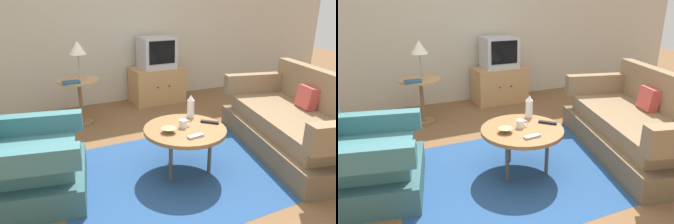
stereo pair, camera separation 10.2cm
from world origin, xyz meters
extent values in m
plane|color=brown|center=(0.00, 0.00, 0.00)|extent=(16.00, 16.00, 0.00)
cube|color=#BCB29E|center=(0.00, 2.57, 1.35)|extent=(9.00, 0.12, 2.70)
cube|color=navy|center=(-0.03, 0.05, 0.00)|extent=(2.34, 1.76, 0.00)
cube|color=#325C60|center=(-1.39, 0.28, 0.12)|extent=(1.04, 1.05, 0.24)
cube|color=#3D7075|center=(-1.39, 0.28, 0.33)|extent=(0.84, 0.75, 0.18)
cube|color=#3D7075|center=(-1.46, -0.09, 0.51)|extent=(0.88, 0.31, 0.18)
cube|color=#3D7075|center=(-1.31, 0.65, 0.51)|extent=(0.88, 0.31, 0.18)
cube|color=brown|center=(1.29, -0.03, 0.12)|extent=(1.33, 2.05, 0.24)
cube|color=#846B4C|center=(1.29, -0.03, 0.33)|extent=(1.13, 1.75, 0.18)
cube|color=#846B4C|center=(1.66, -0.12, 0.64)|extent=(0.58, 1.87, 0.44)
cube|color=#846B4C|center=(1.49, 0.82, 0.55)|extent=(0.92, 0.35, 0.25)
cube|color=#C64C47|center=(1.57, 0.06, 0.55)|extent=(0.21, 0.28, 0.26)
cylinder|color=olive|center=(-0.03, 0.05, 0.44)|extent=(0.78, 0.78, 0.04)
cylinder|color=#4C4742|center=(-0.06, 0.30, 0.21)|extent=(0.04, 0.04, 0.43)
cylinder|color=#4C4742|center=(-0.24, -0.07, 0.21)|extent=(0.04, 0.04, 0.43)
cylinder|color=#4C4742|center=(0.17, -0.08, 0.21)|extent=(0.04, 0.04, 0.43)
cylinder|color=tan|center=(-0.69, 1.77, 0.60)|extent=(0.54, 0.54, 0.02)
cylinder|color=brown|center=(-0.69, 1.77, 0.29)|extent=(0.05, 0.05, 0.59)
cylinder|color=brown|center=(-0.69, 1.77, 0.01)|extent=(0.30, 0.30, 0.02)
cube|color=tan|center=(0.64, 2.23, 0.28)|extent=(0.83, 0.50, 0.57)
sphere|color=black|center=(0.54, 1.97, 0.31)|extent=(0.02, 0.02, 0.02)
sphere|color=black|center=(0.74, 1.97, 0.31)|extent=(0.02, 0.02, 0.02)
cube|color=#B7B7BC|center=(0.64, 2.23, 0.81)|extent=(0.53, 0.44, 0.48)
cube|color=black|center=(0.64, 2.01, 0.84)|extent=(0.43, 0.01, 0.35)
cylinder|color=#9E937A|center=(-0.66, 1.74, 0.62)|extent=(0.12, 0.12, 0.02)
cylinder|color=#9E937A|center=(-0.66, 1.74, 0.79)|extent=(0.02, 0.02, 0.31)
cone|color=beige|center=(-0.66, 1.74, 1.03)|extent=(0.22, 0.22, 0.17)
cylinder|color=white|center=(0.17, 0.29, 0.55)|extent=(0.07, 0.07, 0.18)
cone|color=white|center=(0.17, 0.29, 0.67)|extent=(0.07, 0.07, 0.06)
cylinder|color=white|center=(-0.04, 0.08, 0.50)|extent=(0.08, 0.08, 0.08)
torus|color=white|center=(0.01, 0.08, 0.50)|extent=(0.05, 0.01, 0.05)
cone|color=tan|center=(-0.21, 0.03, 0.48)|extent=(0.14, 0.14, 0.04)
cube|color=black|center=(0.25, 0.06, 0.47)|extent=(0.16, 0.15, 0.02)
cube|color=#B2B2B7|center=(-0.04, -0.17, 0.47)|extent=(0.16, 0.07, 0.02)
cube|color=navy|center=(-0.80, 1.63, 0.63)|extent=(0.22, 0.16, 0.02)
camera|label=1|loc=(-1.36, -2.34, 1.62)|focal=33.53mm
camera|label=2|loc=(-1.27, -2.38, 1.62)|focal=33.53mm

